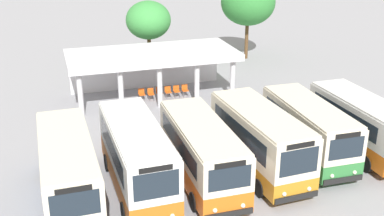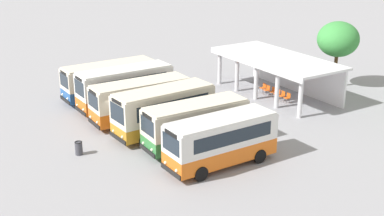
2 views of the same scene
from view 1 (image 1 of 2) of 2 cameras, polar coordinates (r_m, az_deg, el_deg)
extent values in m
plane|color=#939399|center=(22.70, 4.53, -10.90)|extent=(180.00, 180.00, 0.00)
cylinder|color=black|center=(21.12, -10.67, -12.51)|extent=(0.23, 0.90, 0.90)
cylinder|color=black|center=(25.34, -12.24, -6.50)|extent=(0.23, 0.90, 0.90)
cylinder|color=black|center=(25.29, -17.19, -7.08)|extent=(0.23, 0.90, 0.90)
cube|color=#23569E|center=(22.95, -14.34, -8.73)|extent=(2.39, 7.94, 0.92)
cube|color=beige|center=(22.35, -14.63, -5.91)|extent=(2.39, 7.94, 1.63)
cube|color=beige|center=(21.97, -14.84, -3.88)|extent=(2.32, 7.70, 0.12)
cube|color=#1E2833|center=(18.89, -13.71, -11.07)|extent=(1.87, 0.07, 1.06)
cube|color=black|center=(18.56, -13.89, -9.39)|extent=(1.37, 0.07, 0.24)
cube|color=#1E2833|center=(22.48, -11.78, -5.33)|extent=(0.12, 6.33, 0.90)
cube|color=#1E2833|center=(22.42, -17.56, -6.01)|extent=(0.12, 6.33, 0.90)
cylinder|color=black|center=(21.63, -2.23, -11.22)|extent=(0.24, 0.90, 0.90)
cylinder|color=black|center=(21.24, -8.01, -12.12)|extent=(0.24, 0.90, 0.90)
cylinder|color=black|center=(25.61, -5.20, -5.75)|extent=(0.24, 0.90, 0.90)
cylinder|color=black|center=(25.28, -10.04, -6.40)|extent=(0.24, 0.90, 0.90)
cube|color=orange|center=(23.16, -6.51, -7.68)|extent=(2.41, 7.67, 1.03)
cube|color=white|center=(22.51, -6.66, -4.53)|extent=(2.41, 7.67, 1.80)
cube|color=white|center=(22.11, -6.77, -2.29)|extent=(2.34, 7.44, 0.12)
cube|color=#1E2833|center=(19.21, -4.26, -9.14)|extent=(1.87, 0.08, 1.17)
cube|color=black|center=(18.85, -4.32, -7.23)|extent=(1.37, 0.07, 0.24)
cube|color=#1E2833|center=(22.80, -3.94, -3.94)|extent=(0.15, 6.10, 0.99)
cube|color=#1E2833|center=(22.41, -9.55, -4.67)|extent=(0.15, 6.10, 0.99)
sphere|color=#EAEACC|center=(20.13, -2.34, -12.67)|extent=(0.20, 0.20, 0.20)
cylinder|color=black|center=(22.35, 5.70, -10.14)|extent=(0.23, 0.90, 0.90)
cylinder|color=black|center=(21.71, 0.25, -11.07)|extent=(0.23, 0.90, 0.90)
cylinder|color=black|center=(26.15, 1.83, -5.06)|extent=(0.23, 0.90, 0.90)
cylinder|color=black|center=(25.60, -2.84, -5.69)|extent=(0.23, 0.90, 0.90)
cube|color=orange|center=(23.68, 1.13, -6.86)|extent=(2.34, 7.52, 1.02)
cube|color=beige|center=(23.10, 1.15, -4.03)|extent=(2.34, 7.52, 1.58)
cube|color=beige|center=(22.74, 1.17, -2.10)|extent=(2.27, 7.29, 0.12)
cube|color=black|center=(20.83, 4.41, -12.46)|extent=(2.17, 0.11, 0.28)
cube|color=#1E2833|center=(19.96, 4.50, -8.31)|extent=(1.88, 0.06, 1.02)
cube|color=black|center=(19.66, 4.55, -6.74)|extent=(1.37, 0.06, 0.24)
cube|color=#1E2833|center=(23.50, 3.71, -3.46)|extent=(0.08, 6.00, 0.87)
cube|color=#1E2833|center=(22.87, -1.64, -4.17)|extent=(0.08, 6.00, 0.87)
sphere|color=#EAEACC|center=(20.87, 6.07, -11.43)|extent=(0.20, 0.20, 0.20)
sphere|color=#EAEACC|center=(20.48, 2.74, -12.04)|extent=(0.20, 0.20, 0.20)
cylinder|color=black|center=(23.95, 12.76, -8.29)|extent=(0.27, 0.91, 0.90)
cylinder|color=black|center=(22.92, 8.00, -9.39)|extent=(0.27, 0.91, 0.90)
cylinder|color=black|center=(27.35, 7.74, -4.01)|extent=(0.27, 0.91, 0.90)
cylinder|color=black|center=(26.45, 3.45, -4.77)|extent=(0.27, 0.91, 0.90)
cube|color=orange|center=(24.93, 7.90, -5.67)|extent=(2.71, 7.36, 0.92)
cube|color=beige|center=(24.32, 8.07, -2.71)|extent=(2.71, 7.36, 1.90)
cube|color=beige|center=(23.93, 8.19, -0.51)|extent=(2.63, 7.13, 0.12)
cube|color=black|center=(22.37, 12.28, -10.33)|extent=(2.21, 0.22, 0.28)
cube|color=#1E2833|center=(21.54, 12.59, -6.25)|extent=(1.91, 0.15, 1.23)
cube|color=black|center=(21.19, 12.76, -4.38)|extent=(1.40, 0.12, 0.24)
cube|color=#1E2833|center=(24.92, 10.31, -2.13)|extent=(0.35, 5.79, 1.04)
cube|color=#1E2833|center=(23.89, 5.52, -2.92)|extent=(0.35, 5.79, 1.04)
sphere|color=#EAEACC|center=(22.54, 13.73, -9.29)|extent=(0.20, 0.20, 0.20)
sphere|color=#EAEACC|center=(21.91, 10.89, -9.99)|extent=(0.20, 0.20, 0.20)
cylinder|color=black|center=(25.87, 17.79, -6.48)|extent=(0.24, 0.90, 0.90)
cylinder|color=black|center=(24.83, 13.66, -7.26)|extent=(0.24, 0.90, 0.90)
cylinder|color=black|center=(29.19, 13.15, -2.71)|extent=(0.24, 0.90, 0.90)
cylinder|color=black|center=(28.27, 9.37, -3.23)|extent=(0.24, 0.90, 0.90)
cube|color=#337F3D|center=(26.82, 13.45, -4.03)|extent=(2.36, 7.11, 0.93)
cube|color=beige|center=(26.30, 13.69, -1.50)|extent=(2.36, 7.11, 1.64)
cube|color=beige|center=(25.98, 13.86, 0.29)|extent=(2.29, 6.90, 0.12)
cube|color=black|center=(24.31, 17.46, -8.14)|extent=(2.11, 0.14, 0.28)
cube|color=#1E2833|center=(23.59, 17.84, -4.57)|extent=(1.82, 0.09, 1.07)
cube|color=black|center=(23.32, 18.02, -3.13)|extent=(1.33, 0.08, 0.24)
cube|color=#1E2833|center=(26.90, 15.64, -1.05)|extent=(0.15, 5.65, 0.90)
cube|color=#1E2833|center=(25.86, 11.47, -1.59)|extent=(0.15, 5.65, 0.90)
sphere|color=#EAEACC|center=(24.49, 18.73, -7.24)|extent=(0.20, 0.20, 0.20)
sphere|color=#EAEACC|center=(23.85, 16.28, -7.74)|extent=(0.20, 0.20, 0.20)
cylinder|color=black|center=(26.35, 19.98, -6.24)|extent=(0.23, 0.90, 0.90)
cylinder|color=black|center=(30.70, 18.28, -2.04)|extent=(0.23, 0.90, 0.90)
cylinder|color=black|center=(29.52, 14.88, -2.60)|extent=(0.23, 0.90, 0.90)
cube|color=orange|center=(28.32, 19.17, -3.19)|extent=(2.38, 7.12, 1.00)
cube|color=silver|center=(27.83, 19.49, -0.75)|extent=(2.38, 7.12, 1.59)
cube|color=silver|center=(27.54, 19.71, 0.90)|extent=(2.31, 6.91, 0.12)
cube|color=#1E2833|center=(28.56, 21.18, -0.31)|extent=(0.13, 5.67, 0.88)
cube|color=#1E2833|center=(27.24, 17.50, -0.87)|extent=(0.13, 5.67, 0.88)
cylinder|color=silver|center=(32.15, -13.14, 1.78)|extent=(0.36, 0.36, 3.20)
cylinder|color=silver|center=(32.41, -8.44, 2.28)|extent=(0.36, 0.36, 3.20)
cylinder|color=silver|center=(32.88, -3.85, 2.75)|extent=(0.36, 0.36, 3.20)
cylinder|color=silver|center=(33.57, 0.59, 3.19)|extent=(0.36, 0.36, 3.20)
cylinder|color=silver|center=(34.44, 4.83, 3.60)|extent=(0.36, 0.36, 3.20)
cube|color=white|center=(37.03, -5.49, 4.86)|extent=(11.48, 0.20, 3.20)
cube|color=white|center=(34.38, -4.77, 6.52)|extent=(11.98, 5.36, 0.20)
cube|color=white|center=(31.98, -3.70, 4.96)|extent=(11.98, 0.10, 0.28)
cylinder|color=slate|center=(34.47, -5.61, 1.16)|extent=(0.03, 0.03, 0.44)
cylinder|color=slate|center=(34.41, -6.18, 1.10)|extent=(0.03, 0.03, 0.44)
cylinder|color=slate|center=(34.80, -5.72, 1.35)|extent=(0.03, 0.03, 0.44)
cylinder|color=slate|center=(34.74, -6.29, 1.29)|extent=(0.03, 0.03, 0.44)
cube|color=#D85919|center=(34.52, -5.96, 1.60)|extent=(0.45, 0.45, 0.04)
cube|color=#D85919|center=(34.64, -6.04, 2.02)|extent=(0.44, 0.05, 0.40)
cylinder|color=slate|center=(34.49, -4.52, 1.21)|extent=(0.03, 0.03, 0.44)
cylinder|color=slate|center=(34.42, -5.09, 1.15)|extent=(0.03, 0.03, 0.44)
cylinder|color=slate|center=(34.81, -4.64, 1.40)|extent=(0.03, 0.03, 0.44)
cylinder|color=slate|center=(34.75, -5.21, 1.34)|extent=(0.03, 0.03, 0.44)
cube|color=#D85919|center=(34.54, -4.88, 1.65)|extent=(0.45, 0.45, 0.04)
cube|color=#D85919|center=(34.65, -4.96, 2.07)|extent=(0.44, 0.05, 0.40)
cylinder|color=slate|center=(34.70, -3.52, 1.36)|extent=(0.03, 0.03, 0.44)
cylinder|color=slate|center=(34.63, -4.09, 1.31)|extent=(0.03, 0.03, 0.44)
cylinder|color=slate|center=(35.03, -3.65, 1.55)|extent=(0.03, 0.03, 0.44)
cylinder|color=slate|center=(34.95, -4.21, 1.50)|extent=(0.03, 0.03, 0.44)
cube|color=#D85919|center=(34.75, -3.88, 1.80)|extent=(0.45, 0.45, 0.04)
cube|color=#D85919|center=(34.86, -3.96, 2.22)|extent=(0.44, 0.05, 0.40)
cylinder|color=slate|center=(34.81, -2.48, 1.45)|extent=(0.03, 0.03, 0.44)
cylinder|color=slate|center=(34.74, -3.04, 1.40)|extent=(0.03, 0.03, 0.44)
cylinder|color=slate|center=(35.14, -2.62, 1.64)|extent=(0.03, 0.03, 0.44)
cylinder|color=slate|center=(35.06, -3.18, 1.58)|extent=(0.03, 0.03, 0.44)
cube|color=#D85919|center=(34.85, -2.84, 1.89)|extent=(0.45, 0.45, 0.04)
cube|color=#D85919|center=(34.97, -2.92, 2.30)|extent=(0.44, 0.05, 0.40)
cylinder|color=slate|center=(34.95, -1.45, 1.55)|extent=(0.03, 0.03, 0.44)
cylinder|color=slate|center=(34.87, -2.01, 1.49)|extent=(0.03, 0.03, 0.44)
cylinder|color=slate|center=(35.27, -1.60, 1.74)|extent=(0.03, 0.03, 0.44)
cylinder|color=slate|center=(35.19, -2.16, 1.68)|extent=(0.03, 0.03, 0.44)
cube|color=#D85919|center=(34.99, -1.81, 1.99)|extent=(0.45, 0.45, 0.04)
cube|color=#D85919|center=(35.11, -1.90, 2.40)|extent=(0.44, 0.05, 0.40)
cylinder|color=slate|center=(35.13, -0.45, 1.66)|extent=(0.03, 0.03, 0.44)
cylinder|color=slate|center=(35.04, -1.00, 1.60)|extent=(0.03, 0.03, 0.44)
cylinder|color=slate|center=(35.45, -0.61, 1.85)|extent=(0.03, 0.03, 0.44)
cylinder|color=slate|center=(35.36, -1.15, 1.79)|extent=(0.03, 0.03, 0.44)
cube|color=#D85919|center=(35.16, -0.80, 2.09)|extent=(0.45, 0.45, 0.04)
cube|color=#D85919|center=(35.28, -0.89, 2.50)|extent=(0.44, 0.05, 0.40)
cylinder|color=brown|center=(40.82, -5.07, 6.34)|extent=(0.32, 0.32, 3.05)
ellipsoid|color=green|center=(40.17, -5.20, 10.35)|extent=(3.70, 3.70, 3.14)
cylinder|color=brown|center=(45.14, 6.48, 7.95)|extent=(0.32, 0.32, 3.36)
ellipsoid|color=#338438|center=(44.45, 6.67, 12.36)|extent=(4.89, 4.89, 4.16)
camera|label=2|loc=(39.80, 69.86, 10.53)|focal=48.33mm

